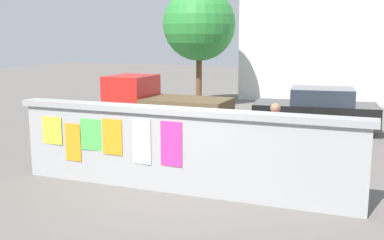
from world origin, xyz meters
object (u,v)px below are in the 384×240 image
object	(u,v)px
car_parked	(317,109)
bicycle_near	(318,146)
tree_roadside	(199,25)
auto_rickshaw_truck	(162,109)
motorcycle	(207,152)
person_walking	(275,132)

from	to	relation	value
car_parked	bicycle_near	bearing A→B (deg)	-82.94
tree_roadside	bicycle_near	bearing A→B (deg)	-51.65
bicycle_near	auto_rickshaw_truck	bearing A→B (deg)	169.92
auto_rickshaw_truck	motorcycle	size ratio (longest dim) A/B	1.93
car_parked	motorcycle	world-z (taller)	car_parked
auto_rickshaw_truck	car_parked	distance (m)	4.98
auto_rickshaw_truck	person_walking	distance (m)	4.60
car_parked	motorcycle	bearing A→B (deg)	-107.33
car_parked	tree_roadside	world-z (taller)	tree_roadside
motorcycle	tree_roadside	xyz separation A→B (m)	(-3.67, 9.29, 3.02)
auto_rickshaw_truck	car_parked	world-z (taller)	auto_rickshaw_truck
tree_roadside	car_parked	bearing A→B (deg)	-34.88
motorcycle	person_walking	world-z (taller)	person_walking
auto_rickshaw_truck	person_walking	xyz separation A→B (m)	(3.83, -2.54, 0.09)
motorcycle	tree_roadside	size ratio (longest dim) A/B	0.37
bicycle_near	car_parked	bearing A→B (deg)	97.06
bicycle_near	person_walking	bearing A→B (deg)	-112.59
motorcycle	tree_roadside	bearing A→B (deg)	111.55
auto_rickshaw_truck	motorcycle	xyz separation A→B (m)	(2.38, -2.71, -0.44)
motorcycle	bicycle_near	xyz separation A→B (m)	(2.17, 1.91, -0.10)
auto_rickshaw_truck	car_parked	size ratio (longest dim) A/B	0.91
person_walking	car_parked	bearing A→B (deg)	87.10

